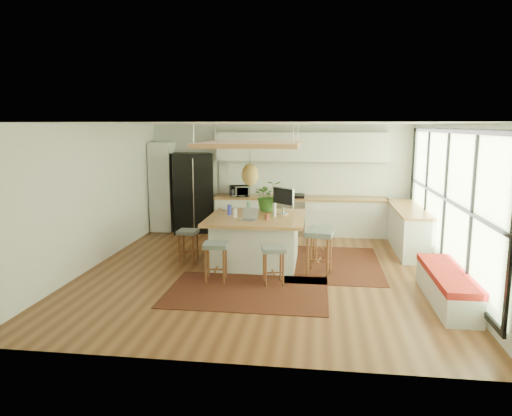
# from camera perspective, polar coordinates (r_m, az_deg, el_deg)

# --- Properties ---
(floor) EXTENTS (7.00, 7.00, 0.00)m
(floor) POSITION_cam_1_polar(r_m,az_deg,el_deg) (8.88, 0.87, -7.59)
(floor) COLOR #522C17
(floor) RESTS_ON ground
(ceiling) EXTENTS (7.00, 7.00, 0.00)m
(ceiling) POSITION_cam_1_polar(r_m,az_deg,el_deg) (8.47, 0.91, 10.11)
(ceiling) COLOR white
(ceiling) RESTS_ON ground
(wall_back) EXTENTS (6.50, 0.00, 6.50)m
(wall_back) POSITION_cam_1_polar(r_m,az_deg,el_deg) (12.03, 2.82, 3.58)
(wall_back) COLOR silver
(wall_back) RESTS_ON ground
(wall_front) EXTENTS (6.50, 0.00, 6.50)m
(wall_front) POSITION_cam_1_polar(r_m,az_deg,el_deg) (5.18, -3.61, -4.84)
(wall_front) COLOR silver
(wall_front) RESTS_ON ground
(wall_left) EXTENTS (0.00, 7.00, 7.00)m
(wall_left) POSITION_cam_1_polar(r_m,az_deg,el_deg) (9.51, -18.97, 1.38)
(wall_left) COLOR silver
(wall_left) RESTS_ON ground
(wall_right) EXTENTS (0.00, 7.00, 7.00)m
(wall_right) POSITION_cam_1_polar(r_m,az_deg,el_deg) (8.81, 22.37, 0.55)
(wall_right) COLOR silver
(wall_right) RESTS_ON ground
(window_wall) EXTENTS (0.10, 6.20, 2.60)m
(window_wall) POSITION_cam_1_polar(r_m,az_deg,el_deg) (8.80, 22.21, 0.87)
(window_wall) COLOR black
(window_wall) RESTS_ON wall_right
(pantry) EXTENTS (0.55, 0.60, 2.25)m
(pantry) POSITION_cam_1_polar(r_m,az_deg,el_deg) (12.34, -11.11, 2.51)
(pantry) COLOR silver
(pantry) RESTS_ON floor
(back_counter_base) EXTENTS (4.20, 0.60, 0.88)m
(back_counter_base) POSITION_cam_1_polar(r_m,az_deg,el_deg) (11.81, 5.31, -1.03)
(back_counter_base) COLOR silver
(back_counter_base) RESTS_ON floor
(back_counter_top) EXTENTS (4.24, 0.64, 0.05)m
(back_counter_top) POSITION_cam_1_polar(r_m,az_deg,el_deg) (11.73, 5.35, 1.18)
(back_counter_top) COLOR #925E33
(back_counter_top) RESTS_ON back_counter_base
(backsplash) EXTENTS (4.20, 0.02, 0.80)m
(backsplash) POSITION_cam_1_polar(r_m,az_deg,el_deg) (11.97, 5.44, 3.52)
(backsplash) COLOR white
(backsplash) RESTS_ON wall_back
(upper_cabinets) EXTENTS (4.20, 0.34, 0.70)m
(upper_cabinets) POSITION_cam_1_polar(r_m,az_deg,el_deg) (11.75, 5.48, 7.31)
(upper_cabinets) COLOR silver
(upper_cabinets) RESTS_ON wall_back
(range) EXTENTS (0.76, 0.62, 1.00)m
(range) POSITION_cam_1_polar(r_m,az_deg,el_deg) (11.81, 4.11, -0.72)
(range) COLOR #A5A5AA
(range) RESTS_ON floor
(right_counter_base) EXTENTS (0.60, 2.50, 0.88)m
(right_counter_base) POSITION_cam_1_polar(r_m,az_deg,el_deg) (10.83, 17.76, -2.47)
(right_counter_base) COLOR silver
(right_counter_base) RESTS_ON floor
(right_counter_top) EXTENTS (0.64, 2.54, 0.05)m
(right_counter_top) POSITION_cam_1_polar(r_m,az_deg,el_deg) (10.74, 17.89, -0.07)
(right_counter_top) COLOR #925E33
(right_counter_top) RESTS_ON right_counter_base
(window_bench) EXTENTS (0.52, 2.00, 0.50)m
(window_bench) POSITION_cam_1_polar(r_m,az_deg,el_deg) (7.86, 21.93, -8.76)
(window_bench) COLOR silver
(window_bench) RESTS_ON floor
(ceiling_panel) EXTENTS (1.86, 1.86, 0.80)m
(ceiling_panel) POSITION_cam_1_polar(r_m,az_deg,el_deg) (8.93, -0.72, 5.92)
(ceiling_panel) COLOR #925E33
(ceiling_panel) RESTS_ON ceiling
(rug_near) EXTENTS (2.60, 1.80, 0.01)m
(rug_near) POSITION_cam_1_polar(r_m,az_deg,el_deg) (7.82, -1.08, -10.00)
(rug_near) COLOR black
(rug_near) RESTS_ON floor
(rug_right) EXTENTS (1.80, 2.60, 0.01)m
(rug_right) POSITION_cam_1_polar(r_m,az_deg,el_deg) (9.44, 9.26, -6.62)
(rug_right) COLOR black
(rug_right) RESTS_ON floor
(fridge) EXTENTS (1.19, 1.07, 1.99)m
(fridge) POSITION_cam_1_polar(r_m,az_deg,el_deg) (12.13, -7.69, 1.53)
(fridge) COLOR black
(fridge) RESTS_ON floor
(island) EXTENTS (1.85, 1.85, 0.93)m
(island) POSITION_cam_1_polar(r_m,az_deg,el_deg) (9.28, 0.05, -3.84)
(island) COLOR #925E33
(island) RESTS_ON floor
(stool_near_left) EXTENTS (0.43, 0.43, 0.69)m
(stool_near_left) POSITION_cam_1_polar(r_m,az_deg,el_deg) (8.25, -4.83, -6.43)
(stool_near_left) COLOR #515A5A
(stool_near_left) RESTS_ON floor
(stool_near_right) EXTENTS (0.46, 0.46, 0.65)m
(stool_near_right) POSITION_cam_1_polar(r_m,az_deg,el_deg) (8.09, 2.09, -6.71)
(stool_near_right) COLOR #515A5A
(stool_near_right) RESTS_ON floor
(stool_right_front) EXTENTS (0.54, 0.54, 0.80)m
(stool_right_front) POSITION_cam_1_polar(r_m,az_deg,el_deg) (8.71, 7.58, -5.59)
(stool_right_front) COLOR #515A5A
(stool_right_front) RESTS_ON floor
(stool_right_back) EXTENTS (0.44, 0.44, 0.65)m
(stool_right_back) POSITION_cam_1_polar(r_m,az_deg,el_deg) (9.73, 7.97, -3.96)
(stool_right_back) COLOR #515A5A
(stool_right_back) RESTS_ON floor
(stool_left_side) EXTENTS (0.39, 0.39, 0.64)m
(stool_left_side) POSITION_cam_1_polar(r_m,az_deg,el_deg) (9.51, -8.14, -4.29)
(stool_left_side) COLOR #515A5A
(stool_left_side) RESTS_ON floor
(laptop) EXTENTS (0.40, 0.41, 0.23)m
(laptop) POSITION_cam_1_polar(r_m,az_deg,el_deg) (8.81, -1.01, -0.69)
(laptop) COLOR #A5A5AA
(laptop) RESTS_ON island
(monitor) EXTENTS (0.57, 0.54, 0.54)m
(monitor) POSITION_cam_1_polar(r_m,az_deg,el_deg) (9.44, 3.28, 0.86)
(monitor) COLOR #A5A5AA
(monitor) RESTS_ON island
(microwave) EXTENTS (0.54, 0.40, 0.33)m
(microwave) POSITION_cam_1_polar(r_m,az_deg,el_deg) (11.83, -1.98, 2.20)
(microwave) COLOR #A5A5AA
(microwave) RESTS_ON back_counter_top
(island_plant) EXTENTS (0.75, 0.79, 0.49)m
(island_plant) POSITION_cam_1_polar(r_m,az_deg,el_deg) (9.76, 1.39, 1.10)
(island_plant) COLOR #1E4C19
(island_plant) RESTS_ON island
(island_bowl) EXTENTS (0.28, 0.28, 0.05)m
(island_bowl) POSITION_cam_1_polar(r_m,az_deg,el_deg) (9.79, -3.57, -0.19)
(island_bowl) COLOR beige
(island_bowl) RESTS_ON island
(island_bottle_0) EXTENTS (0.07, 0.07, 0.19)m
(island_bottle_0) POSITION_cam_1_polar(r_m,az_deg,el_deg) (9.35, -3.22, -0.25)
(island_bottle_0) COLOR #3239CA
(island_bottle_0) RESTS_ON island
(island_bottle_1) EXTENTS (0.07, 0.07, 0.19)m
(island_bottle_1) POSITION_cam_1_polar(r_m,az_deg,el_deg) (9.08, -2.58, -0.54)
(island_bottle_1) COLOR silver
(island_bottle_1) RESTS_ON island
(island_bottle_2) EXTENTS (0.07, 0.07, 0.19)m
(island_bottle_2) POSITION_cam_1_polar(r_m,az_deg,el_deg) (8.84, 1.40, -0.81)
(island_bottle_2) COLOR brown
(island_bottle_2) RESTS_ON island
(island_bottle_3) EXTENTS (0.07, 0.07, 0.19)m
(island_bottle_3) POSITION_cam_1_polar(r_m,az_deg,el_deg) (9.18, 2.26, -0.43)
(island_bottle_3) COLOR beige
(island_bottle_3) RESTS_ON island
(island_bottle_4) EXTENTS (0.07, 0.07, 0.19)m
(island_bottle_4) POSITION_cam_1_polar(r_m,az_deg,el_deg) (9.44, -0.96, -0.14)
(island_bottle_4) COLOR #4B7D60
(island_bottle_4) RESTS_ON island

